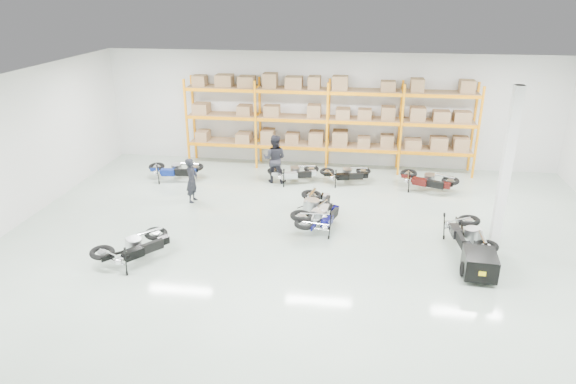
# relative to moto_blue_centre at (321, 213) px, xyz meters

# --- Properties ---
(room) EXTENTS (18.00, 18.00, 18.00)m
(room) POSITION_rel_moto_blue_centre_xyz_m (-0.22, -0.71, 1.71)
(room) COLOR #AFC3B3
(room) RESTS_ON ground
(pallet_rack) EXTENTS (11.28, 0.98, 3.62)m
(pallet_rack) POSITION_rel_moto_blue_centre_xyz_m (-0.22, 5.74, 1.72)
(pallet_rack) COLOR orange
(pallet_rack) RESTS_ON ground
(structural_column) EXTENTS (0.25, 0.25, 4.50)m
(structural_column) POSITION_rel_moto_blue_centre_xyz_m (4.98, -0.21, 1.71)
(structural_column) COLOR white
(structural_column) RESTS_ON ground
(moto_blue_centre) EXTENTS (1.37, 1.94, 1.14)m
(moto_blue_centre) POSITION_rel_moto_blue_centre_xyz_m (0.00, 0.00, 0.00)
(moto_blue_centre) COLOR #07084C
(moto_blue_centre) RESTS_ON ground
(moto_silver_left) EXTENTS (1.17, 2.10, 1.31)m
(moto_silver_left) POSITION_rel_moto_blue_centre_xyz_m (-0.24, 0.58, 0.08)
(moto_silver_left) COLOR #AFB1B6
(moto_silver_left) RESTS_ON ground
(moto_black_far_left) EXTENTS (1.88, 2.05, 1.21)m
(moto_black_far_left) POSITION_rel_moto_blue_centre_xyz_m (-4.71, -2.63, 0.03)
(moto_black_far_left) COLOR black
(moto_black_far_left) RESTS_ON ground
(moto_touring_right) EXTENTS (1.13, 2.00, 1.24)m
(moto_touring_right) POSITION_rel_moto_blue_centre_xyz_m (4.14, -0.63, 0.05)
(moto_touring_right) COLOR black
(moto_touring_right) RESTS_ON ground
(trailer) EXTENTS (0.87, 1.66, 0.69)m
(trailer) POSITION_rel_moto_blue_centre_xyz_m (4.14, -2.23, -0.13)
(trailer) COLOR black
(trailer) RESTS_ON ground
(moto_back_a) EXTENTS (1.87, 1.06, 1.16)m
(moto_back_a) POSITION_rel_moto_blue_centre_xyz_m (-5.80, 3.49, 0.01)
(moto_back_a) COLOR navy
(moto_back_a) RESTS_ON ground
(moto_back_b) EXTENTS (1.84, 1.29, 1.08)m
(moto_back_b) POSITION_rel_moto_blue_centre_xyz_m (-1.31, 3.87, -0.03)
(moto_back_b) COLOR #A1A6AA
(moto_back_b) RESTS_ON ground
(moto_back_c) EXTENTS (1.76, 1.11, 1.06)m
(moto_back_c) POSITION_rel_moto_blue_centre_xyz_m (0.61, 4.02, -0.04)
(moto_back_c) COLOR black
(moto_back_c) RESTS_ON ground
(moto_back_d) EXTENTS (2.02, 1.52, 1.18)m
(moto_back_d) POSITION_rel_moto_blue_centre_xyz_m (3.50, 3.68, 0.02)
(moto_back_d) COLOR #420F0D
(moto_back_d) RESTS_ON ground
(person_left) EXTENTS (0.41, 0.59, 1.53)m
(person_left) POSITION_rel_moto_blue_centre_xyz_m (-4.49, 1.59, 0.23)
(person_left) COLOR black
(person_left) RESTS_ON ground
(person_back) EXTENTS (0.92, 0.74, 1.81)m
(person_back) POSITION_rel_moto_blue_centre_xyz_m (-2.04, 3.84, 0.37)
(person_back) COLOR black
(person_back) RESTS_ON ground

